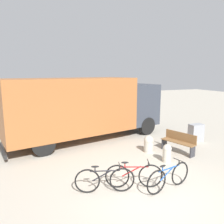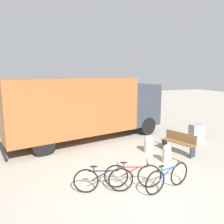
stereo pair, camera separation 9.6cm
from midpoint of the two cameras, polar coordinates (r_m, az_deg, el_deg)
ground_plane at (r=6.62m, az=10.46°, el=-20.37°), size 60.00×60.00×0.00m
delivery_truck at (r=10.90m, az=-6.65°, el=1.60°), size 8.28×3.76×3.10m
park_bench at (r=9.74m, az=17.35°, el=-7.43°), size 0.82×1.53×0.86m
bicycle_near at (r=6.44m, az=-1.84°, el=-17.26°), size 1.63×0.63×0.81m
bicycle_middle at (r=6.69m, az=5.83°, el=-16.18°), size 1.59×0.70×0.81m
bicycle_far at (r=6.76m, az=14.72°, el=-16.17°), size 1.68×0.47×0.81m
bollard_near_bench at (r=8.64m, az=14.42°, el=-10.26°), size 0.33×0.33×0.69m
bollard_far_bench at (r=9.51m, az=9.81°, el=-8.13°), size 0.40×0.40×0.72m
utility_box at (r=11.53m, az=21.43°, el=-5.14°), size 0.69×0.41×0.87m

